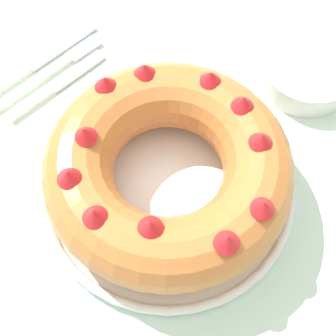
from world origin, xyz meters
TOP-DOWN VIEW (x-y plane):
  - ground_plane at (0.00, 0.00)m, footprint 8.00×8.00m
  - dining_table at (0.00, 0.00)m, footprint 1.48×1.20m
  - serving_dish at (0.01, -0.02)m, footprint 0.34×0.34m
  - bundt_cake at (0.01, -0.02)m, footprint 0.32×0.32m
  - fork at (-0.26, 0.00)m, footprint 0.02×0.21m
  - serving_knife at (-0.29, -0.03)m, footprint 0.02×0.24m
  - cake_knife at (-0.24, -0.03)m, footprint 0.02×0.18m
  - side_bowl at (0.02, 0.27)m, footprint 0.15×0.15m

SIDE VIEW (x-z plane):
  - ground_plane at x=0.00m, z-range 0.00..0.00m
  - dining_table at x=0.00m, z-range 0.29..1.03m
  - cake_knife at x=-0.24m, z-range 0.74..0.75m
  - serving_knife at x=-0.29m, z-range 0.74..0.75m
  - fork at x=-0.26m, z-range 0.74..0.74m
  - serving_dish at x=0.01m, z-range 0.74..0.76m
  - side_bowl at x=0.02m, z-range 0.74..0.78m
  - bundt_cake at x=0.01m, z-range 0.75..0.85m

